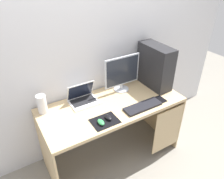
# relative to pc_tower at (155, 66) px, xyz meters

# --- Properties ---
(ground_plane) EXTENTS (8.00, 8.00, 0.00)m
(ground_plane) POSITION_rel_pc_tower_xyz_m (-0.64, -0.08, -1.03)
(ground_plane) COLOR gray
(wall_back) EXTENTS (4.00, 0.05, 2.60)m
(wall_back) POSITION_rel_pc_tower_xyz_m (-0.64, 0.30, 0.27)
(wall_back) COLOR silver
(wall_back) RESTS_ON ground_plane
(desk) EXTENTS (1.55, 0.69, 0.78)m
(desk) POSITION_rel_pc_tower_xyz_m (-0.62, -0.10, -0.41)
(desk) COLOR tan
(desk) RESTS_ON ground_plane
(pc_tower) EXTENTS (0.19, 0.46, 0.51)m
(pc_tower) POSITION_rel_pc_tower_xyz_m (0.00, 0.00, 0.00)
(pc_tower) COLOR #232326
(pc_tower) RESTS_ON desk
(monitor) EXTENTS (0.44, 0.18, 0.42)m
(monitor) POSITION_rel_pc_tower_xyz_m (-0.40, 0.10, -0.03)
(monitor) COLOR #B7BCC6
(monitor) RESTS_ON desk
(laptop) EXTENTS (0.30, 0.23, 0.22)m
(laptop) POSITION_rel_pc_tower_xyz_m (-0.89, 0.12, -0.21)
(laptop) COLOR white
(laptop) RESTS_ON desk
(speaker) EXTENTS (0.10, 0.10, 0.20)m
(speaker) POSITION_rel_pc_tower_xyz_m (-1.32, 0.15, -0.15)
(speaker) COLOR silver
(speaker) RESTS_ON desk
(keyboard) EXTENTS (0.42, 0.14, 0.02)m
(keyboard) POSITION_rel_pc_tower_xyz_m (-0.40, -0.31, -0.24)
(keyboard) COLOR black
(keyboard) RESTS_ON desk
(mousepad) EXTENTS (0.26, 0.20, 0.00)m
(mousepad) POSITION_rel_pc_tower_xyz_m (-0.85, -0.30, -0.25)
(mousepad) COLOR black
(mousepad) RESTS_ON desk
(mouse_left) EXTENTS (0.06, 0.10, 0.03)m
(mouse_left) POSITION_rel_pc_tower_xyz_m (-0.81, -0.29, -0.23)
(mouse_left) COLOR black
(mouse_left) RESTS_ON mousepad
(mouse_right) EXTENTS (0.06, 0.10, 0.03)m
(mouse_right) POSITION_rel_pc_tower_xyz_m (-0.90, -0.31, -0.23)
(mouse_right) COLOR #338C4C
(mouse_right) RESTS_ON mousepad
(cell_phone) EXTENTS (0.07, 0.13, 0.01)m
(cell_phone) POSITION_rel_pc_tower_xyz_m (-0.14, -0.30, -0.25)
(cell_phone) COLOR black
(cell_phone) RESTS_ON desk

